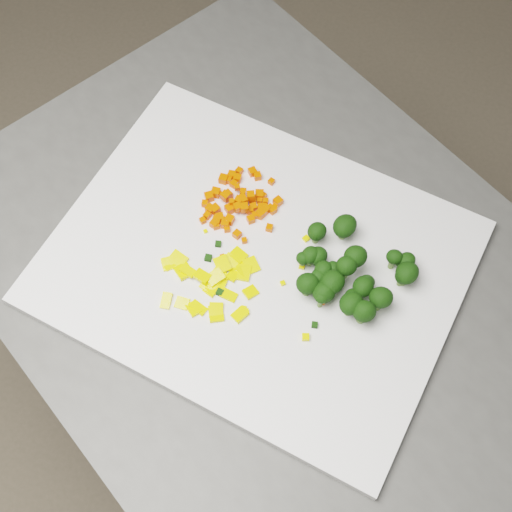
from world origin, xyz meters
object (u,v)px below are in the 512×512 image
at_px(counter_block, 278,391).
at_px(carrot_pile, 240,199).
at_px(broccoli_pile, 356,263).
at_px(cutting_board, 256,262).
at_px(pepper_pile, 207,279).

height_order(counter_block, carrot_pile, carrot_pile).
distance_m(counter_block, carrot_pile, 0.50).
xyz_separation_m(counter_block, broccoli_pile, (0.07, 0.05, 0.49)).
height_order(cutting_board, pepper_pile, pepper_pile).
bearing_deg(broccoli_pile, counter_block, -146.81).
bearing_deg(pepper_pile, cutting_board, 52.02).
xyz_separation_m(carrot_pile, broccoli_pile, (0.17, -0.03, 0.02)).
relative_size(carrot_pile, pepper_pile, 0.86).
bearing_deg(counter_block, broccoli_pile, 33.19).
bearing_deg(broccoli_pile, cutting_board, -164.56).
bearing_deg(carrot_pile, pepper_pile, -84.86).
relative_size(pepper_pile, broccoli_pile, 0.97).
distance_m(counter_block, pepper_pile, 0.48).
bearing_deg(broccoli_pile, carrot_pile, 169.66).
bearing_deg(pepper_pile, broccoli_pile, 28.27).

